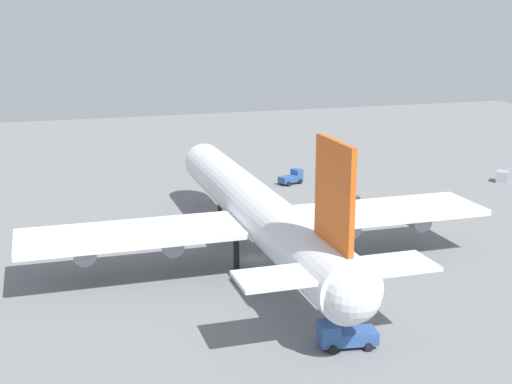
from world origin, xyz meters
TOP-DOWN VIEW (x-y plane):
  - ground_plane at (0.00, 0.00)m, footprint 240.02×240.02m
  - cargo_airplane at (-0.32, 0.00)m, footprint 60.00×55.26m
  - pushback_tractor at (-24.36, -0.74)m, footprint 3.30×5.52m
  - fuel_truck at (14.02, -19.51)m, footprint 4.68×3.00m
  - cargo_loader at (34.32, -17.16)m, footprint 3.51×4.71m
  - cargo_container_fore at (24.64, -52.76)m, footprint 3.16×3.09m
  - safety_cone_nose at (27.00, -0.91)m, footprint 0.47×0.47m

SIDE VIEW (x-z plane):
  - ground_plane at x=0.00m, z-range 0.00..0.00m
  - safety_cone_nose at x=27.00m, z-range 0.00..0.67m
  - cargo_container_fore at x=24.64m, z-range 0.00..1.95m
  - cargo_loader at x=34.32m, z-range -0.09..2.34m
  - pushback_tractor at x=-24.36m, z-range -0.06..2.32m
  - fuel_truck at x=14.02m, z-range -0.07..2.43m
  - cargo_airplane at x=-0.32m, z-range -3.09..15.62m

